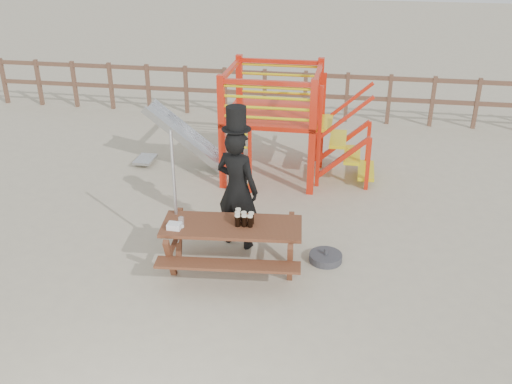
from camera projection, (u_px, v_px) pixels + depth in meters
name	position (u px, v px, depth m)	size (l,w,h in m)	color
ground	(221.00, 274.00, 7.99)	(60.00, 60.00, 0.00)	#B2A68A
back_fence	(285.00, 89.00, 13.88)	(15.09, 0.09, 1.20)	brown
playground_fort	(269.00, 121.00, 10.68)	(4.71, 1.84, 2.10)	red
picnic_table	(232.00, 242.00, 7.86)	(2.02, 1.49, 0.74)	brown
man_with_hat	(237.00, 186.00, 8.31)	(0.79, 0.65, 2.18)	black
metal_pole	(175.00, 198.00, 7.92)	(0.04, 0.04, 1.98)	#B2B2B7
parasol_base	(326.00, 257.00, 8.27)	(0.48, 0.48, 0.20)	#37373C
paper_bag	(174.00, 226.00, 7.63)	(0.18, 0.14, 0.08)	white
stout_pints	(243.00, 218.00, 7.73)	(0.27, 0.25, 0.17)	black
empty_glasses	(181.00, 223.00, 7.66)	(0.07, 0.07, 0.15)	silver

